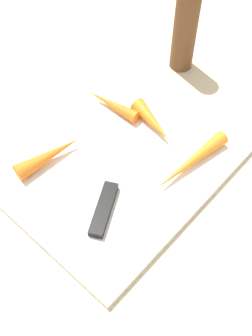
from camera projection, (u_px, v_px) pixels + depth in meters
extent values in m
plane|color=#C6B793|center=(126.00, 172.00, 0.71)|extent=(1.40, 1.40, 0.00)
cube|color=white|center=(126.00, 170.00, 0.70)|extent=(0.36, 0.26, 0.01)
cube|color=#B7B7BC|center=(121.00, 158.00, 0.71)|extent=(0.11, 0.07, 0.00)
cube|color=black|center=(104.00, 209.00, 0.65)|extent=(0.09, 0.06, 0.01)
cone|color=orange|center=(113.00, 105.00, 0.76)|extent=(0.03, 0.10, 0.02)
cone|color=orange|center=(190.00, 162.00, 0.69)|extent=(0.16, 0.04, 0.02)
cone|color=orange|center=(49.00, 155.00, 0.69)|extent=(0.12, 0.05, 0.03)
cone|color=orange|center=(153.00, 122.00, 0.73)|extent=(0.05, 0.10, 0.03)
cylinder|color=brown|center=(185.00, 30.00, 0.78)|extent=(0.04, 0.04, 0.17)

